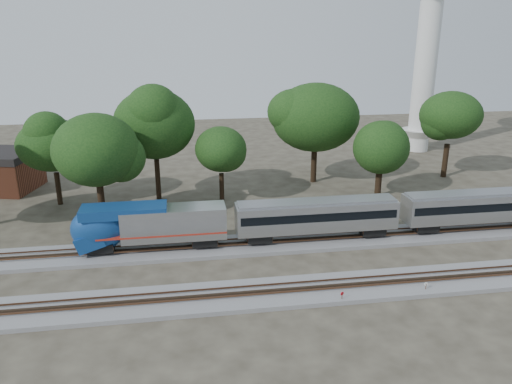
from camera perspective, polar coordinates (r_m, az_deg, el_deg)
The scene contains 13 objects.
ground at distance 47.24m, azimuth 3.26°, elevation -9.10°, with size 160.00×160.00×0.00m, color #383328.
track_far at distance 52.43m, azimuth 1.91°, elevation -5.89°, with size 160.00×5.00×0.73m.
track_near at distance 43.72m, azimuth 4.36°, elevation -11.27°, with size 160.00×5.00×0.73m.
switch_stand_red at distance 42.67m, azimuth 9.81°, elevation -11.62°, with size 0.32×0.14×1.04m.
switch_stand_white at distance 45.83m, azimuth 18.84°, elevation -10.16°, with size 0.33×0.06×1.04m.
switch_lever at distance 44.83m, azimuth 14.63°, elevation -11.15°, with size 0.50×0.30×0.30m, color #512D19.
tree_1 at distance 66.82m, azimuth -22.22°, elevation 5.00°, with size 7.93×7.93×11.18m.
tree_2 at distance 57.87m, azimuth -17.82°, elevation 4.60°, with size 8.97×8.97×12.65m.
tree_3 at distance 64.80m, azimuth -11.55°, elevation 7.57°, with size 10.11×10.11×14.26m.
tree_4 at distance 63.31m, azimuth -4.04°, elevation 4.90°, with size 7.11×7.11×10.03m.
tree_5 at distance 71.55m, azimuth 6.83°, elevation 8.45°, with size 9.63×9.63×13.57m.
tree_6 at distance 67.11m, azimuth 14.12°, elevation 4.95°, with size 6.85×6.85×9.66m.
tree_7 at distance 78.79m, azimuth 21.38°, elevation 8.17°, with size 9.53×9.53×13.43m.
Camera 1 is at (-8.98, -40.84, 21.98)m, focal length 35.00 mm.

